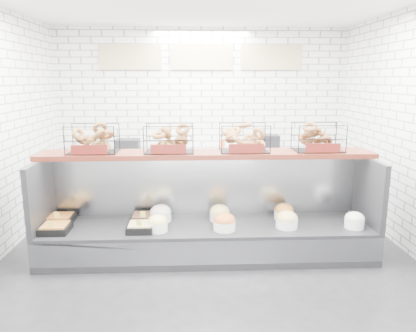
{
  "coord_description": "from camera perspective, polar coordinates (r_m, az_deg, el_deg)",
  "views": [
    {
      "loc": [
        -0.2,
        -4.39,
        2.13
      ],
      "look_at": [
        0.01,
        0.45,
        1.09
      ],
      "focal_mm": 35.0,
      "sensor_mm": 36.0,
      "label": 1
    }
  ],
  "objects": [
    {
      "name": "ground",
      "position": [
        4.88,
        0.1,
        -13.8
      ],
      "size": [
        5.5,
        5.5,
        0.0
      ],
      "primitive_type": "plane",
      "color": "black",
      "rests_on": "ground"
    },
    {
      "name": "room_shell",
      "position": [
        4.99,
        -0.21,
        11.25
      ],
      "size": [
        5.02,
        5.51,
        3.01
      ],
      "color": "white",
      "rests_on": "ground"
    },
    {
      "name": "display_case",
      "position": [
        5.07,
        -0.15,
        -8.77
      ],
      "size": [
        4.0,
        0.9,
        1.2
      ],
      "color": "black",
      "rests_on": "ground"
    },
    {
      "name": "bagel_shelf",
      "position": [
        4.97,
        -0.15,
        3.45
      ],
      "size": [
        4.1,
        0.5,
        0.4
      ],
      "color": "#48170F",
      "rests_on": "display_case"
    },
    {
      "name": "prep_counter",
      "position": [
        7.02,
        -0.86,
        -1.61
      ],
      "size": [
        4.0,
        0.6,
        1.2
      ],
      "color": "#93969B",
      "rests_on": "ground"
    }
  ]
}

